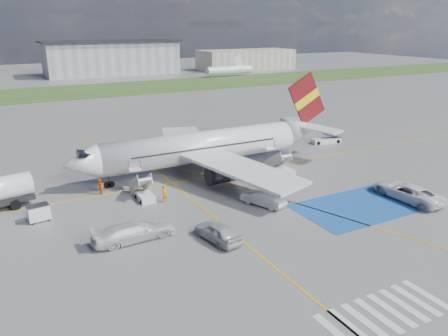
{
  "coord_description": "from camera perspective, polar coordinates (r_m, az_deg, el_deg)",
  "views": [
    {
      "loc": [
        -22.81,
        -34.52,
        18.24
      ],
      "look_at": [
        -1.7,
        4.79,
        3.5
      ],
      "focal_mm": 35.0,
      "sensor_mm": 36.0,
      "label": 1
    }
  ],
  "objects": [
    {
      "name": "car_silver_b",
      "position": [
        46.32,
        5.15,
        -3.88
      ],
      "size": [
        3.54,
        5.27,
        1.64
      ],
      "primitive_type": "imported",
      "rotation": [
        0.0,
        0.0,
        3.54
      ],
      "color": "silver",
      "rests_on": "ground"
    },
    {
      "name": "terminal_centre",
      "position": [
        175.27,
        -14.45,
        13.73
      ],
      "size": [
        48.0,
        18.0,
        12.0
      ],
      "primitive_type": "cube",
      "color": "gray",
      "rests_on": "ground"
    },
    {
      "name": "grass_strip",
      "position": [
        132.77,
        -18.33,
        9.48
      ],
      "size": [
        400.0,
        30.0,
        0.01
      ],
      "primitive_type": "cube",
      "color": "#2D4C1E",
      "rests_on": "ground"
    },
    {
      "name": "airstairs_aft",
      "position": [
        56.48,
        7.7,
        -0.06
      ],
      "size": [
        1.9,
        5.2,
        3.6
      ],
      "color": "silver",
      "rests_on": "ground"
    },
    {
      "name": "airliner",
      "position": [
        56.26,
        -1.57,
        2.97
      ],
      "size": [
        36.81,
        32.95,
        11.92
      ],
      "color": "silver",
      "rests_on": "ground"
    },
    {
      "name": "taxiway_line_diag",
      "position": [
        54.92,
        -2.0,
        -1.12
      ],
      "size": [
        20.71,
        56.45,
        0.01
      ],
      "primitive_type": "cube",
      "rotation": [
        0.0,
        0.0,
        0.35
      ],
      "color": "gold",
      "rests_on": "ground"
    },
    {
      "name": "belt_loader",
      "position": [
        72.35,
        13.21,
        3.5
      ],
      "size": [
        5.3,
        2.65,
        1.54
      ],
      "rotation": [
        0.0,
        0.0,
        -0.18
      ],
      "color": "silver",
      "rests_on": "ground"
    },
    {
      "name": "van_white_b",
      "position": [
        39.62,
        -11.68,
        -7.76
      ],
      "size": [
        5.68,
        2.44,
        2.2
      ],
      "primitive_type": "imported",
      "rotation": [
        0.0,
        0.0,
        1.6
      ],
      "color": "silver",
      "rests_on": "ground"
    },
    {
      "name": "terminal_east",
      "position": [
        190.21,
        2.88,
        13.97
      ],
      "size": [
        40.0,
        16.0,
        8.0
      ],
      "primitive_type": "cube",
      "color": "gray",
      "rests_on": "ground"
    },
    {
      "name": "crew_fwd",
      "position": [
        47.27,
        -7.75,
        -3.35
      ],
      "size": [
        0.81,
        0.68,
        1.9
      ],
      "primitive_type": "imported",
      "rotation": [
        0.0,
        0.0,
        0.38
      ],
      "color": "orange",
      "rests_on": "ground"
    },
    {
      "name": "gpu_cart",
      "position": [
        46.2,
        -23.03,
        -5.51
      ],
      "size": [
        2.14,
        1.51,
        1.68
      ],
      "rotation": [
        0.0,
        0.0,
        0.11
      ],
      "color": "silver",
      "rests_on": "ground"
    },
    {
      "name": "taxiway_line_main",
      "position": [
        54.92,
        -2.0,
        -1.12
      ],
      "size": [
        120.0,
        0.2,
        0.01
      ],
      "primitive_type": "cube",
      "color": "gold",
      "rests_on": "ground"
    },
    {
      "name": "airstairs_fwd",
      "position": [
        48.53,
        -10.38,
        -3.32
      ],
      "size": [
        1.9,
        5.2,
        3.6
      ],
      "color": "silver",
      "rests_on": "ground"
    },
    {
      "name": "van_white_a",
      "position": [
        51.52,
        22.84,
        -2.57
      ],
      "size": [
        3.08,
        6.33,
        2.34
      ],
      "primitive_type": "imported",
      "rotation": [
        0.0,
        0.0,
        3.18
      ],
      "color": "white",
      "rests_on": "ground"
    },
    {
      "name": "crew_nose",
      "position": [
        50.8,
        -15.86,
        -2.38
      ],
      "size": [
        0.83,
        0.99,
        1.84
      ],
      "primitive_type": "imported",
      "rotation": [
        0.0,
        0.0,
        -1.41
      ],
      "color": "orange",
      "rests_on": "ground"
    },
    {
      "name": "car_silver_a",
      "position": [
        38.82,
        -0.82,
        -8.32
      ],
      "size": [
        2.92,
        5.32,
        1.72
      ],
      "primitive_type": "imported",
      "rotation": [
        0.0,
        0.0,
        3.33
      ],
      "color": "#A6A8AD",
      "rests_on": "ground"
    },
    {
      "name": "taxiway_line_cross",
      "position": [
        35.37,
        6.81,
        -12.9
      ],
      "size": [
        0.2,
        60.0,
        0.01
      ],
      "primitive_type": "cube",
      "color": "gold",
      "rests_on": "ground"
    },
    {
      "name": "staging_box",
      "position": [
        48.38,
        17.46,
        -4.76
      ],
      "size": [
        14.0,
        8.0,
        0.01
      ],
      "primitive_type": "cube",
      "color": "#194B98",
      "rests_on": "ground"
    },
    {
      "name": "crew_aft",
      "position": [
        55.6,
        5.27,
        -0.12
      ],
      "size": [
        0.89,
        0.9,
        1.52
      ],
      "primitive_type": "imported",
      "rotation": [
        0.0,
        0.0,
        2.34
      ],
      "color": "#FF600D",
      "rests_on": "ground"
    },
    {
      "name": "ground",
      "position": [
        45.21,
        4.79,
        -5.58
      ],
      "size": [
        400.0,
        400.0,
        0.0
      ],
      "primitive_type": "plane",
      "color": "#60605E",
      "rests_on": "ground"
    },
    {
      "name": "crosswalk",
      "position": [
        32.35,
        20.25,
        -17.32
      ],
      "size": [
        9.0,
        4.0,
        0.01
      ],
      "color": "silver",
      "rests_on": "ground"
    }
  ]
}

